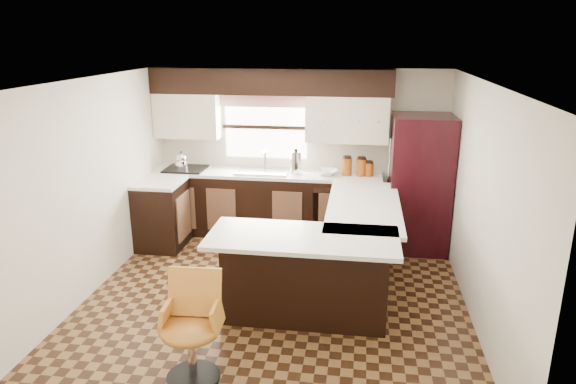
% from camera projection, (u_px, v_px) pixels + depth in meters
% --- Properties ---
extents(floor, '(4.40, 4.40, 0.00)m').
position_uv_depth(floor, '(275.00, 297.00, 5.80)').
color(floor, '#49301A').
rests_on(floor, ground).
extents(ceiling, '(4.40, 4.40, 0.00)m').
position_uv_depth(ceiling, '(274.00, 81.00, 5.09)').
color(ceiling, silver).
rests_on(ceiling, wall_back).
extents(wall_back, '(4.40, 0.00, 4.40)m').
position_uv_depth(wall_back, '(300.00, 151.00, 7.52)').
color(wall_back, beige).
rests_on(wall_back, floor).
extents(wall_front, '(4.40, 0.00, 4.40)m').
position_uv_depth(wall_front, '(218.00, 297.00, 3.36)').
color(wall_front, beige).
rests_on(wall_front, floor).
extents(wall_left, '(0.00, 4.40, 4.40)m').
position_uv_depth(wall_left, '(90.00, 188.00, 5.73)').
color(wall_left, beige).
rests_on(wall_left, floor).
extents(wall_right, '(0.00, 4.40, 4.40)m').
position_uv_depth(wall_right, '(480.00, 205.00, 5.15)').
color(wall_right, beige).
rests_on(wall_right, floor).
extents(base_cab_back, '(3.30, 0.60, 0.90)m').
position_uv_depth(base_cab_back, '(267.00, 205.00, 7.52)').
color(base_cab_back, black).
rests_on(base_cab_back, floor).
extents(base_cab_left, '(0.60, 0.70, 0.90)m').
position_uv_depth(base_cab_left, '(162.00, 215.00, 7.09)').
color(base_cab_left, black).
rests_on(base_cab_left, floor).
extents(counter_back, '(3.30, 0.60, 0.04)m').
position_uv_depth(counter_back, '(266.00, 174.00, 7.38)').
color(counter_back, silver).
rests_on(counter_back, base_cab_back).
extents(counter_left, '(0.60, 0.70, 0.04)m').
position_uv_depth(counter_left, '(160.00, 182.00, 6.95)').
color(counter_left, silver).
rests_on(counter_left, base_cab_left).
extents(soffit, '(3.40, 0.35, 0.36)m').
position_uv_depth(soffit, '(270.00, 81.00, 7.11)').
color(soffit, black).
rests_on(soffit, wall_back).
extents(upper_cab_left, '(0.94, 0.35, 0.64)m').
position_uv_depth(upper_cab_left, '(188.00, 115.00, 7.43)').
color(upper_cab_left, beige).
rests_on(upper_cab_left, wall_back).
extents(upper_cab_right, '(1.14, 0.35, 0.64)m').
position_uv_depth(upper_cab_right, '(347.00, 119.00, 7.11)').
color(upper_cab_right, beige).
rests_on(upper_cab_right, wall_back).
extents(window_pane, '(1.20, 0.02, 0.90)m').
position_uv_depth(window_pane, '(266.00, 127.00, 7.47)').
color(window_pane, white).
rests_on(window_pane, wall_back).
extents(valance, '(1.30, 0.06, 0.18)m').
position_uv_depth(valance, '(265.00, 101.00, 7.32)').
color(valance, '#D19B93').
rests_on(valance, wall_back).
extents(sink, '(0.75, 0.45, 0.03)m').
position_uv_depth(sink, '(263.00, 172.00, 7.36)').
color(sink, '#B2B2B7').
rests_on(sink, counter_back).
extents(dishwasher, '(0.58, 0.03, 0.78)m').
position_uv_depth(dishwasher, '(334.00, 216.00, 7.12)').
color(dishwasher, black).
rests_on(dishwasher, floor).
extents(cooktop, '(0.58, 0.50, 0.02)m').
position_uv_depth(cooktop, '(186.00, 169.00, 7.52)').
color(cooktop, black).
rests_on(cooktop, counter_back).
extents(peninsula_long, '(0.60, 1.95, 0.90)m').
position_uv_depth(peninsula_long, '(358.00, 244.00, 6.13)').
color(peninsula_long, black).
rests_on(peninsula_long, floor).
extents(peninsula_return, '(1.65, 0.60, 0.90)m').
position_uv_depth(peninsula_return, '(305.00, 277.00, 5.28)').
color(peninsula_return, black).
rests_on(peninsula_return, floor).
extents(counter_pen_long, '(0.84, 1.95, 0.04)m').
position_uv_depth(counter_pen_long, '(364.00, 206.00, 5.98)').
color(counter_pen_long, silver).
rests_on(counter_pen_long, peninsula_long).
extents(counter_pen_return, '(1.89, 0.84, 0.04)m').
position_uv_depth(counter_pen_return, '(303.00, 238.00, 5.06)').
color(counter_pen_return, silver).
rests_on(counter_pen_return, peninsula_return).
extents(refrigerator, '(0.79, 0.76, 1.84)m').
position_uv_depth(refrigerator, '(419.00, 184.00, 6.90)').
color(refrigerator, black).
rests_on(refrigerator, floor).
extents(bar_chair, '(0.53, 0.53, 0.95)m').
position_uv_depth(bar_chair, '(191.00, 331.00, 4.29)').
color(bar_chair, orange).
rests_on(bar_chair, floor).
extents(kettle, '(0.18, 0.18, 0.25)m').
position_uv_depth(kettle, '(181.00, 160.00, 7.49)').
color(kettle, silver).
rests_on(kettle, cooktop).
extents(percolator, '(0.15, 0.15, 0.32)m').
position_uv_depth(percolator, '(296.00, 162.00, 7.27)').
color(percolator, silver).
rests_on(percolator, counter_back).
extents(mixing_bowl, '(0.32, 0.32, 0.07)m').
position_uv_depth(mixing_bowl, '(327.00, 172.00, 7.24)').
color(mixing_bowl, white).
rests_on(mixing_bowl, counter_back).
extents(canister_large, '(0.14, 0.14, 0.24)m').
position_uv_depth(canister_large, '(347.00, 167.00, 7.20)').
color(canister_large, '#873C0E').
rests_on(canister_large, counter_back).
extents(canister_med, '(0.14, 0.14, 0.24)m').
position_uv_depth(canister_med, '(361.00, 167.00, 7.17)').
color(canister_med, '#873C0E').
rests_on(canister_med, counter_back).
extents(canister_small, '(0.12, 0.12, 0.18)m').
position_uv_depth(canister_small, '(369.00, 169.00, 7.17)').
color(canister_small, '#873C0E').
rests_on(canister_small, counter_back).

